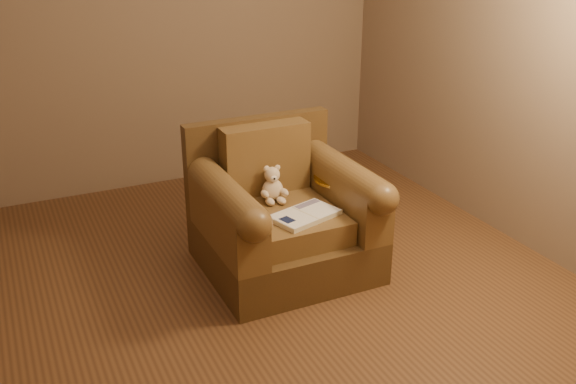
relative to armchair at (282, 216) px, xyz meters
name	(u,v)px	position (x,y,z in m)	size (l,w,h in m)	color
floor	(243,295)	(-0.37, -0.24, -0.35)	(4.00, 4.00, 0.00)	brown
armchair	(282,216)	(0.00, 0.00, 0.00)	(1.00, 0.95, 0.90)	#50371A
teddy_bear	(273,187)	(-0.02, 0.08, 0.17)	(0.17, 0.19, 0.23)	beige
guidebook	(305,215)	(0.05, -0.24, 0.10)	(0.45, 0.35, 0.03)	beige
side_table	(341,210)	(0.45, 0.03, -0.06)	(0.38, 0.38, 0.53)	gold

